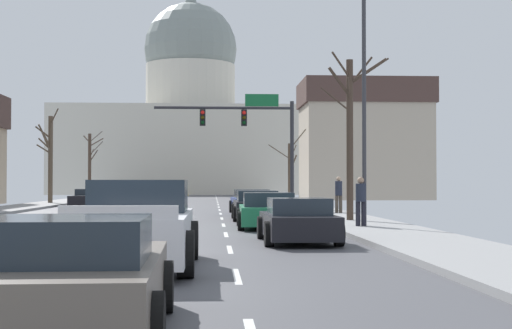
# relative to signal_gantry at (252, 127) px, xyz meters

# --- Properties ---
(ground) EXTENTS (20.00, 180.00, 0.20)m
(ground) POSITION_rel_signal_gantry_xyz_m (-5.35, -16.53, -4.71)
(ground) COLOR #4A4A4F
(signal_gantry) EXTENTS (7.91, 0.41, 6.47)m
(signal_gantry) POSITION_rel_signal_gantry_xyz_m (0.00, 0.00, 0.00)
(signal_gantry) COLOR #28282D
(signal_gantry) RESTS_ON ground
(street_lamp_right) EXTENTS (1.99, 0.24, 8.84)m
(street_lamp_right) POSITION_rel_signal_gantry_xyz_m (2.63, -17.73, 0.54)
(street_lamp_right) COLOR #333338
(street_lamp_right) RESTS_ON ground
(capitol_building) EXTENTS (35.73, 21.86, 29.21)m
(capitol_building) POSITION_rel_signal_gantry_xyz_m (-5.35, 64.42, 4.40)
(capitol_building) COLOR beige
(capitol_building) RESTS_ON ground
(sedan_near_00) EXTENTS (2.22, 4.45, 1.23)m
(sedan_near_00) POSITION_rel_signal_gantry_xyz_m (-0.27, -4.08, -4.15)
(sedan_near_00) COLOR navy
(sedan_near_00) RESTS_ON ground
(sedan_near_01) EXTENTS (2.09, 4.66, 1.25)m
(sedan_near_01) POSITION_rel_signal_gantry_xyz_m (-0.38, -10.77, -4.14)
(sedan_near_01) COLOR black
(sedan_near_01) RESTS_ON ground
(sedan_near_02) EXTENTS (2.19, 4.58, 1.25)m
(sedan_near_02) POSITION_rel_signal_gantry_xyz_m (-0.34, -16.63, -4.15)
(sedan_near_02) COLOR #1E7247
(sedan_near_02) RESTS_ON ground
(sedan_near_03) EXTENTS (1.99, 4.31, 1.19)m
(sedan_near_03) POSITION_rel_signal_gantry_xyz_m (0.01, -23.05, -4.18)
(sedan_near_03) COLOR black
(sedan_near_03) RESTS_ON ground
(pickup_truck_near_04) EXTENTS (2.28, 5.28, 1.65)m
(pickup_truck_near_04) POSITION_rel_signal_gantry_xyz_m (-3.69, -28.75, -3.99)
(pickup_truck_near_04) COLOR silver
(pickup_truck_near_04) RESTS_ON ground
(sedan_near_05) EXTENTS (2.12, 4.33, 1.25)m
(sedan_near_05) POSITION_rel_signal_gantry_xyz_m (-3.73, -35.25, -4.14)
(sedan_near_05) COLOR #6B6056
(sedan_near_05) RESTS_ON ground
(sedan_oncoming_00) EXTENTS (2.18, 4.53, 1.16)m
(sedan_oncoming_00) POSITION_rel_signal_gantry_xyz_m (-10.30, 7.40, -4.18)
(sedan_oncoming_00) COLOR black
(sedan_oncoming_00) RESTS_ON ground
(sedan_oncoming_01) EXTENTS (2.13, 4.66, 1.23)m
(sedan_oncoming_01) POSITION_rel_signal_gantry_xyz_m (-10.32, 21.19, -4.15)
(sedan_oncoming_01) COLOR black
(sedan_oncoming_01) RESTS_ON ground
(sedan_oncoming_02) EXTENTS (2.21, 4.52, 1.22)m
(sedan_oncoming_02) POSITION_rel_signal_gantry_xyz_m (-10.78, 30.59, -4.16)
(sedan_oncoming_02) COLOR silver
(sedan_oncoming_02) RESTS_ON ground
(sedan_oncoming_03) EXTENTS (2.11, 4.54, 1.16)m
(sedan_oncoming_03) POSITION_rel_signal_gantry_xyz_m (-6.92, 43.90, -4.17)
(sedan_oncoming_03) COLOR #6B6056
(sedan_oncoming_03) RESTS_ON ground
(flank_building_03) EXTENTS (11.87, 8.23, 11.04)m
(flank_building_03) POSITION_rel_signal_gantry_xyz_m (11.92, 27.74, 0.86)
(flank_building_03) COLOR #B2A38E
(flank_building_03) RESTS_ON ground
(bare_tree_00) EXTENTS (2.73, 2.42, 5.32)m
(bare_tree_00) POSITION_rel_signal_gantry_xyz_m (3.39, 11.88, -2.35)
(bare_tree_00) COLOR #4C3D2D
(bare_tree_00) RESTS_ON ground
(bare_tree_01) EXTENTS (1.93, 2.82, 6.66)m
(bare_tree_01) POSITION_rel_signal_gantry_xyz_m (-13.87, 12.21, -1.23)
(bare_tree_01) COLOR brown
(bare_tree_01) RESTS_ON ground
(bare_tree_02) EXTENTS (2.65, 1.54, 6.39)m
(bare_tree_02) POSITION_rel_signal_gantry_xyz_m (3.07, -13.86, -1.12)
(bare_tree_02) COLOR #423328
(bare_tree_02) RESTS_ON ground
(bare_tree_03) EXTENTS (2.00, 1.78, 6.41)m
(bare_tree_03) POSITION_rel_signal_gantry_xyz_m (-13.97, 30.87, -1.29)
(bare_tree_03) COLOR #423328
(bare_tree_03) RESTS_ON ground
(pedestrian_00) EXTENTS (0.35, 0.34, 1.73)m
(pedestrian_00) POSITION_rel_signal_gantry_xyz_m (3.76, -6.97, -3.63)
(pedestrian_00) COLOR #4C4238
(pedestrian_00) RESTS_ON ground
(pedestrian_01) EXTENTS (0.35, 0.34, 1.64)m
(pedestrian_01) POSITION_rel_signal_gantry_xyz_m (2.68, -17.98, -3.68)
(pedestrian_01) COLOR black
(pedestrian_01) RESTS_ON ground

